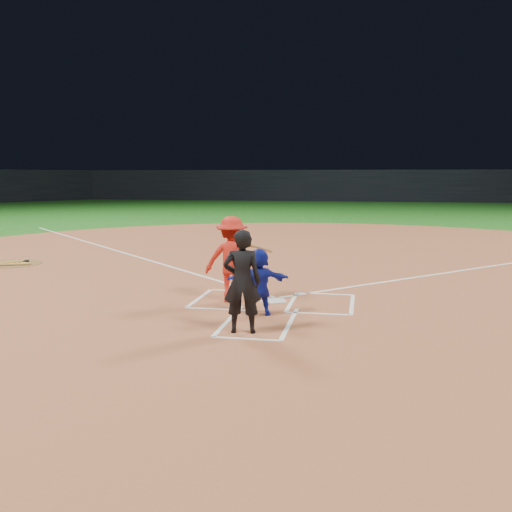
% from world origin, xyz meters
% --- Properties ---
extents(ground, '(120.00, 120.00, 0.00)m').
position_xyz_m(ground, '(0.00, 0.00, 0.00)').
color(ground, '#175816').
rests_on(ground, ground).
extents(home_plate_dirt, '(28.00, 28.00, 0.01)m').
position_xyz_m(home_plate_dirt, '(0.00, 6.00, 0.01)').
color(home_plate_dirt, brown).
rests_on(home_plate_dirt, ground).
extents(stadium_wall_far, '(80.00, 1.20, 3.20)m').
position_xyz_m(stadium_wall_far, '(0.00, 48.00, 1.60)').
color(stadium_wall_far, black).
rests_on(stadium_wall_far, ground).
extents(home_plate, '(0.60, 0.60, 0.02)m').
position_xyz_m(home_plate, '(0.00, 0.00, 0.02)').
color(home_plate, silver).
rests_on(home_plate, home_plate_dirt).
extents(on_deck_circle, '(1.70, 1.70, 0.01)m').
position_xyz_m(on_deck_circle, '(-8.35, 3.53, 0.02)').
color(on_deck_circle, brown).
rests_on(on_deck_circle, home_plate_dirt).
extents(on_deck_logo, '(0.80, 0.80, 0.00)m').
position_xyz_m(on_deck_logo, '(-8.35, 3.53, 0.02)').
color(on_deck_logo, yellow).
rests_on(on_deck_logo, on_deck_circle).
extents(on_deck_bat_a, '(0.21, 0.84, 0.06)m').
position_xyz_m(on_deck_bat_a, '(-8.20, 3.78, 0.05)').
color(on_deck_bat_a, '#9E7039').
rests_on(on_deck_bat_a, on_deck_circle).
extents(on_deck_bat_b, '(0.51, 0.74, 0.06)m').
position_xyz_m(on_deck_bat_b, '(-8.55, 3.43, 0.05)').
color(on_deck_bat_b, '#A1733B').
rests_on(on_deck_bat_b, on_deck_circle).
extents(on_deck_bat_c, '(0.80, 0.38, 0.06)m').
position_xyz_m(on_deck_bat_c, '(-8.05, 3.23, 0.05)').
color(on_deck_bat_c, '#A3793B').
rests_on(on_deck_bat_c, on_deck_circle).
extents(bat_weight_donut, '(0.19, 0.19, 0.05)m').
position_xyz_m(bat_weight_donut, '(-8.15, 3.93, 0.05)').
color(bat_weight_donut, black).
rests_on(bat_weight_donut, on_deck_circle).
extents(catcher, '(1.22, 0.75, 1.25)m').
position_xyz_m(catcher, '(-0.09, -1.21, 0.64)').
color(catcher, '#1420A5').
rests_on(catcher, home_plate_dirt).
extents(umpire, '(0.68, 0.51, 1.71)m').
position_xyz_m(umpire, '(-0.14, -2.43, 0.87)').
color(umpire, black).
rests_on(umpire, home_plate_dirt).
extents(chalk_markings, '(28.35, 17.32, 0.01)m').
position_xyz_m(chalk_markings, '(0.00, 5.29, 0.01)').
color(chalk_markings, white).
rests_on(chalk_markings, home_plate_dirt).
extents(batter_at_plate, '(1.37, 0.88, 1.74)m').
position_xyz_m(batter_at_plate, '(-0.85, -0.15, 0.89)').
color(batter_at_plate, red).
rests_on(batter_at_plate, home_plate_dirt).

